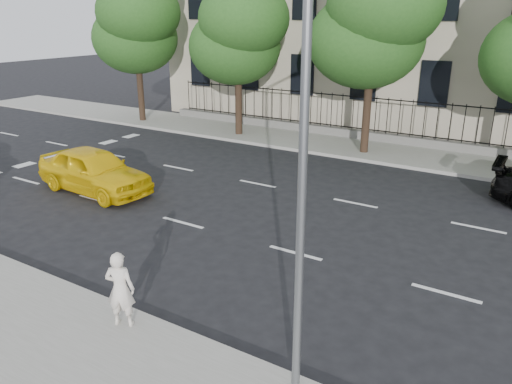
% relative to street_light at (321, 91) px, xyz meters
% --- Properties ---
extents(ground, '(120.00, 120.00, 0.00)m').
position_rel_street_light_xyz_m(ground, '(-2.50, 1.77, -5.15)').
color(ground, black).
rests_on(ground, ground).
extents(far_sidewalk, '(60.00, 4.00, 0.15)m').
position_rel_street_light_xyz_m(far_sidewalk, '(-2.50, 15.77, -5.07)').
color(far_sidewalk, gray).
rests_on(far_sidewalk, ground).
extents(lane_markings, '(49.60, 4.62, 0.01)m').
position_rel_street_light_xyz_m(lane_markings, '(-2.50, 6.52, -5.14)').
color(lane_markings, silver).
rests_on(lane_markings, ground).
extents(crosswalk, '(0.50, 12.10, 0.01)m').
position_rel_street_light_xyz_m(crosswalk, '(-16.50, 6.37, -5.14)').
color(crosswalk, silver).
rests_on(crosswalk, ground).
extents(iron_fence, '(30.00, 0.50, 2.20)m').
position_rel_street_light_xyz_m(iron_fence, '(-2.50, 17.47, -4.50)').
color(iron_fence, slate).
rests_on(iron_fence, far_sidewalk).
extents(street_light, '(0.25, 3.32, 8.05)m').
position_rel_street_light_xyz_m(street_light, '(0.00, 0.00, 0.00)').
color(street_light, slate).
rests_on(street_light, near_sidewalk).
extents(tree_a, '(5.71, 5.31, 9.39)m').
position_rel_street_light_xyz_m(tree_a, '(-18.46, 15.13, 0.98)').
color(tree_a, '#382619').
rests_on(tree_a, far_sidewalk).
extents(tree_b, '(5.53, 5.12, 8.97)m').
position_rel_street_light_xyz_m(tree_b, '(-11.46, 15.13, 0.69)').
color(tree_b, '#382619').
rests_on(tree_b, far_sidewalk).
extents(tree_c, '(5.89, 5.50, 9.80)m').
position_rel_street_light_xyz_m(tree_c, '(-4.46, 15.13, 1.26)').
color(tree_c, '#382619').
rests_on(tree_c, far_sidewalk).
extents(yellow_taxi, '(4.91, 2.23, 1.64)m').
position_rel_street_light_xyz_m(yellow_taxi, '(-11.14, 4.87, -4.33)').
color(yellow_taxi, yellow).
rests_on(yellow_taxi, ground).
extents(woman_near, '(0.71, 0.61, 1.65)m').
position_rel_street_light_xyz_m(woman_near, '(-3.89, -0.77, -4.17)').
color(woman_near, white).
rests_on(woman_near, near_sidewalk).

